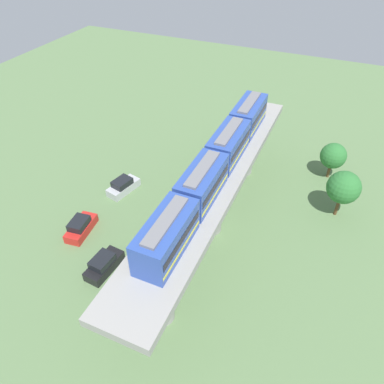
{
  "coord_description": "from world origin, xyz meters",
  "views": [
    {
      "loc": [
        -9.35,
        26.82,
        28.6
      ],
      "look_at": [
        2.5,
        -0.16,
        4.33
      ],
      "focal_mm": 34.17,
      "sensor_mm": 36.0,
      "label": 1
    }
  ],
  "objects_px": {
    "train": "(216,163)",
    "parked_car_black": "(104,264)",
    "parked_car_red": "(81,227)",
    "tree_mid_lot": "(333,156)",
    "tree_near_viaduct": "(344,188)",
    "parked_car_silver": "(123,186)"
  },
  "relations": [
    {
      "from": "parked_car_black",
      "to": "train",
      "type": "bearing_deg",
      "value": -123.99
    },
    {
      "from": "parked_car_black",
      "to": "tree_near_viaduct",
      "type": "bearing_deg",
      "value": -133.94
    },
    {
      "from": "parked_car_silver",
      "to": "parked_car_black",
      "type": "height_order",
      "value": "same"
    },
    {
      "from": "parked_car_silver",
      "to": "train",
      "type": "bearing_deg",
      "value": -174.49
    },
    {
      "from": "parked_car_red",
      "to": "tree_near_viaduct",
      "type": "height_order",
      "value": "tree_near_viaduct"
    },
    {
      "from": "train",
      "to": "parked_car_silver",
      "type": "xyz_separation_m",
      "value": [
        12.44,
        -1.63,
        -8.01
      ]
    },
    {
      "from": "train",
      "to": "parked_car_silver",
      "type": "bearing_deg",
      "value": -7.48
    },
    {
      "from": "tree_near_viaduct",
      "to": "parked_car_black",
      "type": "bearing_deg",
      "value": 41.4
    },
    {
      "from": "parked_car_black",
      "to": "tree_near_viaduct",
      "type": "distance_m",
      "value": 26.37
    },
    {
      "from": "train",
      "to": "tree_mid_lot",
      "type": "distance_m",
      "value": 18.8
    },
    {
      "from": "train",
      "to": "parked_car_red",
      "type": "height_order",
      "value": "train"
    },
    {
      "from": "parked_car_black",
      "to": "parked_car_red",
      "type": "distance_m",
      "value": 6.18
    },
    {
      "from": "train",
      "to": "parked_car_black",
      "type": "height_order",
      "value": "train"
    },
    {
      "from": "tree_near_viaduct",
      "to": "tree_mid_lot",
      "type": "height_order",
      "value": "tree_near_viaduct"
    },
    {
      "from": "tree_near_viaduct",
      "to": "train",
      "type": "bearing_deg",
      "value": 32.9
    },
    {
      "from": "train",
      "to": "tree_near_viaduct",
      "type": "xyz_separation_m",
      "value": [
        -12.01,
        -7.77,
        -4.84
      ]
    },
    {
      "from": "parked_car_red",
      "to": "tree_mid_lot",
      "type": "distance_m",
      "value": 31.31
    },
    {
      "from": "parked_car_silver",
      "to": "tree_near_viaduct",
      "type": "distance_m",
      "value": 25.4
    },
    {
      "from": "train",
      "to": "parked_car_black",
      "type": "relative_size",
      "value": 6.34
    },
    {
      "from": "parked_car_silver",
      "to": "parked_car_red",
      "type": "relative_size",
      "value": 1.02
    },
    {
      "from": "train",
      "to": "parked_car_black",
      "type": "xyz_separation_m",
      "value": [
        7.63,
        9.55,
        -8.01
      ]
    },
    {
      "from": "train",
      "to": "parked_car_black",
      "type": "distance_m",
      "value": 14.62
    }
  ]
}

